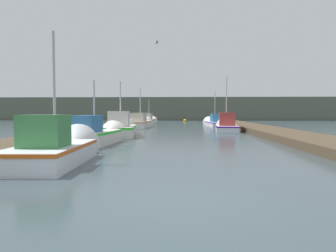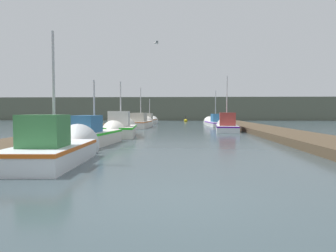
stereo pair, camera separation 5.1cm
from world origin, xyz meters
name	(u,v)px [view 2 (the right image)]	position (x,y,z in m)	size (l,w,h in m)	color
ground_plane	(171,203)	(0.00, 0.00, 0.00)	(200.00, 200.00, 0.00)	#38474C
dock_left	(92,131)	(-6.29, 16.00, 0.19)	(2.81, 40.00, 0.37)	#4C3D2B
dock_right	(271,131)	(6.29, 16.00, 0.19)	(2.81, 40.00, 0.37)	#4C3D2B
distant_shore_ridge	(182,109)	(0.00, 55.54, 2.06)	(120.00, 16.00, 4.13)	#565B4C
fishing_boat_0	(57,148)	(-3.65, 3.97, 0.42)	(1.86, 4.49, 4.43)	silver
fishing_boat_1	(97,135)	(-3.93, 9.23, 0.42)	(2.05, 5.25, 3.46)	silver
fishing_boat_2	(121,128)	(-3.73, 13.96, 0.49)	(2.27, 5.32, 3.94)	silver
fishing_boat_3	(226,125)	(3.77, 19.53, 0.44)	(2.17, 6.03, 4.92)	silver
fishing_boat_4	(141,123)	(-3.85, 24.16, 0.48)	(1.88, 5.94, 4.33)	silver
fishing_boat_5	(214,122)	(3.71, 28.24, 0.36)	(2.13, 6.62, 4.37)	silver
fishing_boat_6	(150,120)	(-3.92, 32.62, 0.43)	(1.76, 5.06, 3.48)	silver
mooring_piling_0	(47,135)	(-4.79, 5.74, 0.68)	(0.27, 0.27, 1.34)	#473523
mooring_piling_1	(137,120)	(-4.93, 28.45, 0.58)	(0.24, 0.24, 1.14)	#473523
channel_buoy	(186,121)	(0.69, 41.34, 0.16)	(0.54, 0.54, 1.04)	gold
seagull_lead	(156,43)	(-1.29, 12.10, 5.45)	(0.30, 0.56, 0.12)	white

